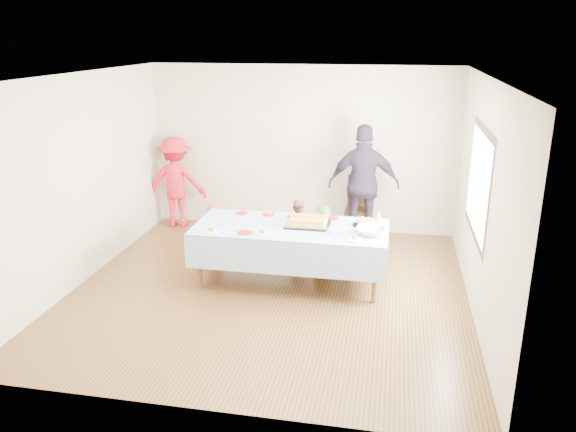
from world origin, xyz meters
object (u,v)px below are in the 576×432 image
at_px(party_table, 291,230).
at_px(adult_left, 176,182).
at_px(birthday_cake, 308,222).
at_px(dining_chair, 360,203).

xyz_separation_m(party_table, adult_left, (-2.32, 1.91, 0.05)).
xyz_separation_m(birthday_cake, adult_left, (-2.53, 1.83, -0.06)).
height_order(birthday_cake, adult_left, adult_left).
relative_size(party_table, adult_left, 1.62).
xyz_separation_m(party_table, dining_chair, (0.77, 1.99, -0.18)).
distance_m(birthday_cake, dining_chair, 2.01).
relative_size(birthday_cake, adult_left, 0.37).
xyz_separation_m(dining_chair, adult_left, (-3.09, -0.08, 0.22)).
bearing_deg(party_table, adult_left, 140.55).
xyz_separation_m(birthday_cake, dining_chair, (0.56, 1.91, -0.28)).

